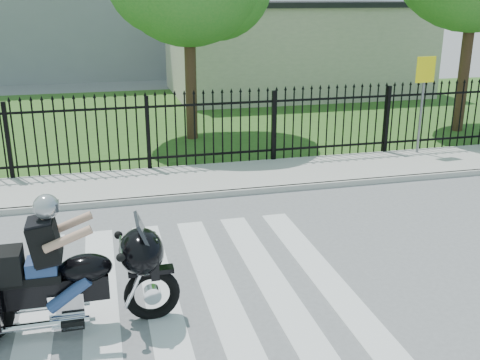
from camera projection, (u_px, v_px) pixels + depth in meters
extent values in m
plane|color=slate|center=(193.00, 302.00, 7.57)|extent=(120.00, 120.00, 0.00)
cube|color=#ADAAA3|center=(154.00, 183.00, 12.15)|extent=(40.00, 2.00, 0.12)
cube|color=#ADAAA3|center=(160.00, 199.00, 11.23)|extent=(40.00, 0.12, 0.12)
cube|color=#2E521C|center=(133.00, 120.00, 18.61)|extent=(40.00, 12.00, 0.02)
cube|color=black|center=(149.00, 158.00, 12.98)|extent=(26.00, 0.04, 0.05)
cube|color=black|center=(147.00, 107.00, 12.61)|extent=(26.00, 0.04, 0.05)
cylinder|color=#382316|center=(190.00, 66.00, 15.55)|extent=(0.32, 0.32, 4.16)
cylinder|color=#382316|center=(467.00, 51.00, 16.38)|extent=(0.32, 0.32, 4.80)
cube|color=beige|center=(294.00, 50.00, 23.37)|extent=(10.00, 6.00, 3.50)
cube|color=black|center=(295.00, 4.00, 22.79)|extent=(10.20, 6.20, 0.20)
torus|color=black|center=(152.00, 294.00, 7.10)|extent=(0.71, 0.14, 0.71)
cube|color=black|center=(52.00, 290.00, 6.75)|extent=(1.34, 0.25, 0.31)
ellipsoid|color=black|center=(86.00, 268.00, 6.77)|extent=(0.64, 0.41, 0.34)
cube|color=black|center=(32.00, 277.00, 6.64)|extent=(0.67, 0.33, 0.10)
cube|color=silver|center=(67.00, 301.00, 6.84)|extent=(0.41, 0.31, 0.31)
ellipsoid|color=black|center=(141.00, 251.00, 6.88)|extent=(0.56, 0.74, 0.56)
cube|color=black|center=(0.00, 266.00, 6.51)|extent=(0.50, 0.39, 0.37)
cube|color=navy|center=(42.00, 266.00, 6.63)|extent=(0.35, 0.31, 0.19)
sphere|color=#A1A4A8|center=(46.00, 207.00, 6.43)|extent=(0.30, 0.30, 0.30)
cylinder|color=slate|center=(421.00, 108.00, 13.98)|extent=(0.06, 0.06, 2.31)
cube|color=#FFE80D|center=(426.00, 70.00, 13.66)|extent=(0.53, 0.10, 0.63)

